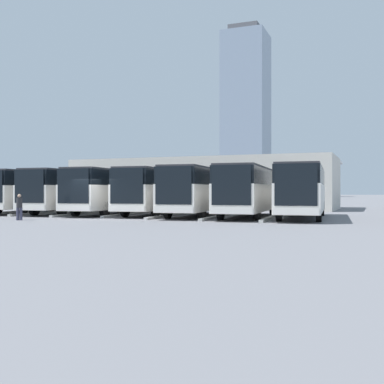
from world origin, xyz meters
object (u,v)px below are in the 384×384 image
at_px(bus_1, 249,190).
at_px(bus_5, 74,190).
at_px(pedestrian, 19,206).
at_px(bus_0, 303,189).
at_px(bus_2, 200,190).
at_px(bus_3, 159,190).
at_px(bus_6, 38,190).
at_px(bus_4, 113,190).
at_px(bus_7, 9,190).

bearing_deg(bus_1, bus_5, -6.35).
bearing_deg(pedestrian, bus_0, 3.11).
xyz_separation_m(bus_2, bus_3, (3.51, -0.81, 0.00)).
height_order(bus_3, pedestrian, bus_3).
bearing_deg(bus_3, bus_0, 170.25).
bearing_deg(bus_0, bus_5, -6.01).
bearing_deg(bus_3, bus_1, 167.73).
height_order(bus_2, bus_5, same).
relative_size(bus_0, bus_6, 1.00).
bearing_deg(bus_5, bus_4, 174.07).
height_order(bus_0, bus_3, same).
xyz_separation_m(bus_3, pedestrian, (4.82, 9.16, -1.01)).
height_order(bus_5, bus_7, same).
xyz_separation_m(bus_3, bus_7, (14.04, -0.14, 0.00)).
distance_m(bus_0, pedestrian, 17.45).
xyz_separation_m(bus_2, bus_7, (17.55, -0.95, 0.00)).
relative_size(bus_4, bus_5, 1.00).
relative_size(bus_1, bus_5, 1.00).
bearing_deg(bus_2, bus_5, -6.23).
relative_size(bus_2, pedestrian, 7.56).
bearing_deg(bus_2, bus_3, -17.70).
height_order(bus_2, bus_3, same).
distance_m(bus_1, bus_7, 21.09).
height_order(bus_0, bus_4, same).
xyz_separation_m(bus_3, bus_5, (7.02, 0.54, 0.00)).
bearing_deg(bus_3, pedestrian, 57.50).
xyz_separation_m(bus_2, pedestrian, (8.33, 8.35, -1.01)).
relative_size(bus_1, bus_2, 1.00).
relative_size(bus_6, pedestrian, 7.56).
height_order(bus_5, pedestrian, bus_5).
bearing_deg(bus_4, bus_7, -8.83).
relative_size(bus_2, bus_7, 1.00).
relative_size(bus_1, bus_3, 1.00).
distance_m(bus_3, bus_5, 7.04).
xyz_separation_m(bus_7, pedestrian, (-9.22, 9.30, -1.01)).
height_order(bus_1, bus_6, same).
distance_m(bus_3, pedestrian, 10.40).
xyz_separation_m(bus_5, bus_6, (3.51, -0.08, 0.00)).
bearing_deg(bus_7, bus_2, 172.15).
height_order(bus_3, bus_5, same).
bearing_deg(bus_0, bus_7, -7.24).
bearing_deg(bus_0, bus_3, -9.75).
bearing_deg(bus_7, bus_5, 169.72).
bearing_deg(bus_5, bus_7, -10.28).
distance_m(bus_0, bus_1, 3.51).
height_order(bus_3, bus_7, same).
xyz_separation_m(bus_2, bus_5, (10.53, -0.27, 0.00)).
xyz_separation_m(bus_4, pedestrian, (1.31, 8.55, -1.01)).
bearing_deg(bus_4, bus_6, -6.02).
distance_m(bus_2, bus_5, 10.53).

